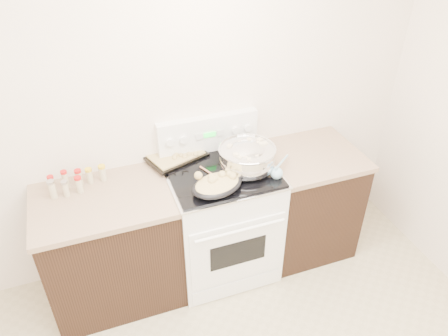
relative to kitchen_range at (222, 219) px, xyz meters
name	(u,v)px	position (x,y,z in m)	size (l,w,h in m)	color
room_shell	(266,237)	(-0.35, -1.42, 1.21)	(4.10, 3.60, 2.75)	#F2E1D1
counter_left	(112,248)	(-0.83, 0.01, -0.03)	(0.93, 0.67, 0.92)	black
counter_right	(305,201)	(0.73, 0.01, -0.03)	(0.73, 0.67, 0.92)	black
kitchen_range	(222,219)	(0.00, 0.00, 0.00)	(0.78, 0.73, 1.22)	white
mixing_bowl	(247,159)	(0.17, -0.05, 0.55)	(0.48, 0.48, 0.24)	silver
roasting_pan	(217,184)	(-0.10, -0.20, 0.50)	(0.41, 0.34, 0.12)	black
baking_sheet	(176,155)	(-0.26, 0.27, 0.47)	(0.48, 0.40, 0.06)	black
wooden_spoon	(212,180)	(-0.11, -0.10, 0.46)	(0.12, 0.25, 0.04)	#B77754
blue_ladle	(277,172)	(0.34, -0.20, 0.49)	(0.22, 0.23, 0.11)	#8DBDD2
spice_jars	(74,181)	(-0.99, 0.17, 0.49)	(0.38, 0.15, 0.13)	#BFB28C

